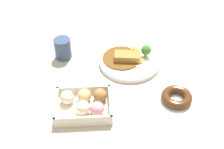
# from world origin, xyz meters

# --- Properties ---
(ground_plane) EXTENTS (1.60, 1.60, 0.00)m
(ground_plane) POSITION_xyz_m (0.00, 0.00, 0.00)
(ground_plane) COLOR #B2A893
(curry_plate) EXTENTS (0.24, 0.24, 0.07)m
(curry_plate) POSITION_xyz_m (-0.04, -0.06, 0.01)
(curry_plate) COLOR white
(curry_plate) RESTS_ON ground_plane
(donut_box) EXTENTS (0.18, 0.14, 0.06)m
(donut_box) POSITION_xyz_m (0.14, 0.17, 0.02)
(donut_box) COLOR beige
(donut_box) RESTS_ON ground_plane
(chocolate_ring_donut) EXTENTS (0.16, 0.16, 0.03)m
(chocolate_ring_donut) POSITION_xyz_m (-0.17, 0.15, 0.01)
(chocolate_ring_donut) COLOR white
(chocolate_ring_donut) RESTS_ON ground_plane
(coffee_mug) EXTENTS (0.07, 0.07, 0.08)m
(coffee_mug) POSITION_xyz_m (0.23, -0.12, 0.04)
(coffee_mug) COLOR #33476B
(coffee_mug) RESTS_ON ground_plane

